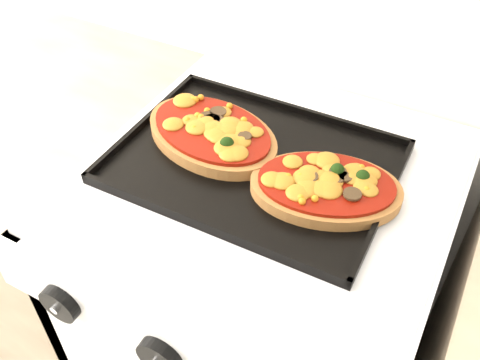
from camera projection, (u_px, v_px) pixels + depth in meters
The scene contains 7 objects.
stove at pixel (261, 324), 1.19m from camera, with size 0.60×0.60×0.91m, color white.
control_panel at pixel (165, 343), 0.72m from camera, with size 0.60×0.02×0.09m, color white.
knob_left at pixel (60, 304), 0.77m from camera, with size 0.06×0.06×0.02m, color black.
knob_center at pixel (160, 357), 0.71m from camera, with size 0.06×0.06×0.02m, color black.
baking_tray at pixel (254, 161), 0.89m from camera, with size 0.45×0.33×0.02m, color black.
pizza_left at pixel (212, 132), 0.92m from camera, with size 0.26×0.17×0.04m, color #A9723A, non-canonical shape.
pizza_right at pixel (326, 186), 0.82m from camera, with size 0.24×0.16×0.03m, color #A9723A, non-canonical shape.
Camera 1 is at (0.23, 1.11, 1.51)m, focal length 40.00 mm.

